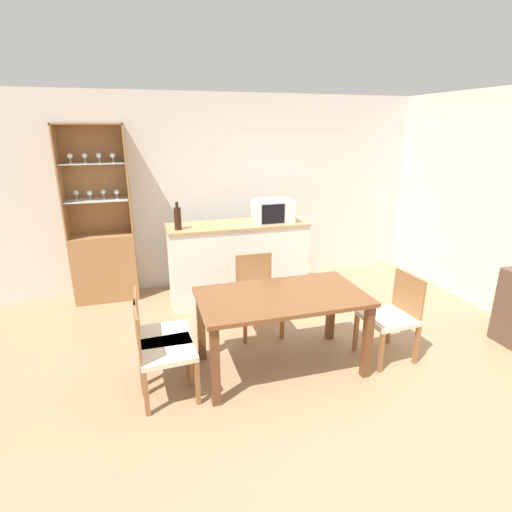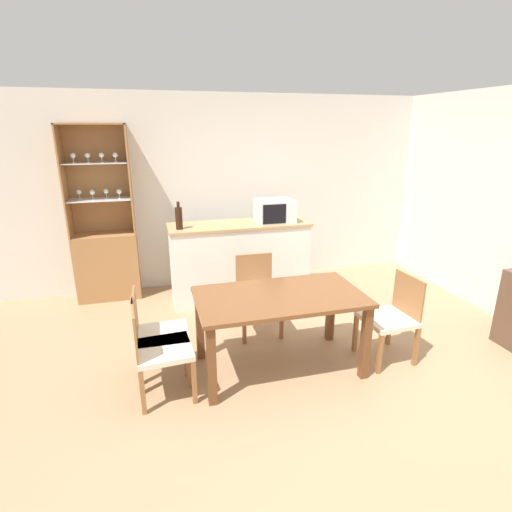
% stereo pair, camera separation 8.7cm
% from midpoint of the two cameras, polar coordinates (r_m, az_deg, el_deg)
% --- Properties ---
extents(ground_plane, '(18.00, 18.00, 0.00)m').
position_cam_midpoint_polar(ground_plane, '(3.71, 8.93, -17.18)').
color(ground_plane, '#A37F5B').
extents(wall_back, '(6.80, 0.06, 2.55)m').
position_cam_midpoint_polar(wall_back, '(5.60, -1.47, 9.24)').
color(wall_back, silver).
rests_on(wall_back, ground_plane).
extents(kitchen_counter, '(1.74, 0.55, 0.99)m').
position_cam_midpoint_polar(kitchen_counter, '(5.08, -1.87, -0.75)').
color(kitchen_counter, white).
rests_on(kitchen_counter, ground_plane).
extents(display_cabinet, '(0.76, 0.39, 2.17)m').
position_cam_midpoint_polar(display_cabinet, '(5.40, -20.16, 0.59)').
color(display_cabinet, '#A37042').
rests_on(display_cabinet, ground_plane).
extents(dining_table, '(1.46, 0.82, 0.72)m').
position_cam_midpoint_polar(dining_table, '(3.55, 4.11, -7.11)').
color(dining_table, brown).
rests_on(dining_table, ground_plane).
extents(dining_chair_head_far, '(0.45, 0.45, 0.82)m').
position_cam_midpoint_polar(dining_chair_head_far, '(4.28, 0.79, -5.44)').
color(dining_chair_head_far, beige).
rests_on(dining_chair_head_far, ground_plane).
extents(dining_chair_side_right_near, '(0.46, 0.46, 0.82)m').
position_cam_midpoint_polar(dining_chair_side_right_near, '(4.00, 19.34, -8.27)').
color(dining_chair_side_right_near, beige).
rests_on(dining_chair_side_right_near, ground_plane).
extents(dining_chair_side_left_far, '(0.44, 0.44, 0.82)m').
position_cam_midpoint_polar(dining_chair_side_left_far, '(3.58, -13.25, -10.87)').
color(dining_chair_side_left_far, beige).
rests_on(dining_chair_side_left_far, ground_plane).
extents(dining_chair_side_left_near, '(0.46, 0.46, 0.82)m').
position_cam_midpoint_polar(dining_chair_side_left_near, '(3.37, -13.05, -12.87)').
color(dining_chair_side_left_near, beige).
rests_on(dining_chair_side_left_near, ground_plane).
extents(microwave, '(0.45, 0.39, 0.28)m').
position_cam_midpoint_polar(microwave, '(5.01, 3.17, 6.47)').
color(microwave, silver).
rests_on(microwave, kitchen_counter).
extents(wine_bottle, '(0.08, 0.08, 0.32)m').
position_cam_midpoint_polar(wine_bottle, '(4.70, -10.44, 5.40)').
color(wine_bottle, black).
rests_on(wine_bottle, kitchen_counter).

